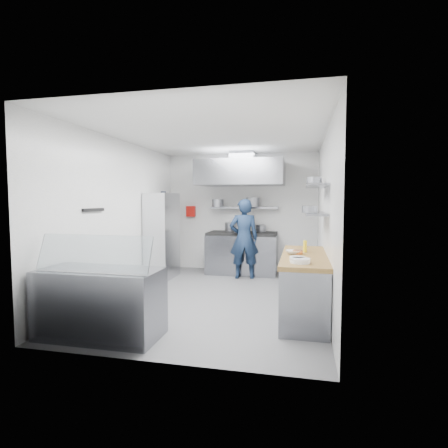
% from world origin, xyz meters
% --- Properties ---
extents(floor, '(5.00, 5.00, 0.00)m').
position_xyz_m(floor, '(0.00, 0.00, 0.00)').
color(floor, '#4C4C4E').
rests_on(floor, ground).
extents(ceiling, '(5.00, 5.00, 0.00)m').
position_xyz_m(ceiling, '(0.00, 0.00, 2.80)').
color(ceiling, silver).
rests_on(ceiling, wall_back).
extents(wall_back, '(3.60, 2.80, 0.02)m').
position_xyz_m(wall_back, '(0.00, 2.50, 1.40)').
color(wall_back, white).
rests_on(wall_back, floor).
extents(wall_front, '(3.60, 2.80, 0.02)m').
position_xyz_m(wall_front, '(0.00, -2.50, 1.40)').
color(wall_front, white).
rests_on(wall_front, floor).
extents(wall_left, '(2.80, 5.00, 0.02)m').
position_xyz_m(wall_left, '(-1.80, 0.00, 1.40)').
color(wall_left, white).
rests_on(wall_left, floor).
extents(wall_right, '(2.80, 5.00, 0.02)m').
position_xyz_m(wall_right, '(1.80, 0.00, 1.40)').
color(wall_right, white).
rests_on(wall_right, floor).
extents(gas_range, '(1.60, 0.80, 0.90)m').
position_xyz_m(gas_range, '(0.10, 2.10, 0.45)').
color(gas_range, gray).
rests_on(gas_range, floor).
extents(cooktop, '(1.57, 0.78, 0.06)m').
position_xyz_m(cooktop, '(0.10, 2.10, 0.93)').
color(cooktop, black).
rests_on(cooktop, gas_range).
extents(stock_pot_left, '(0.27, 0.27, 0.20)m').
position_xyz_m(stock_pot_left, '(-0.24, 2.40, 1.06)').
color(stock_pot_left, slate).
rests_on(stock_pot_left, cooktop).
extents(stock_pot_mid, '(0.37, 0.37, 0.24)m').
position_xyz_m(stock_pot_mid, '(0.12, 1.97, 1.08)').
color(stock_pot_mid, slate).
rests_on(stock_pot_mid, cooktop).
extents(stock_pot_right, '(0.25, 0.25, 0.16)m').
position_xyz_m(stock_pot_right, '(0.50, 2.34, 1.04)').
color(stock_pot_right, slate).
rests_on(stock_pot_right, cooktop).
extents(over_range_shelf, '(1.60, 0.30, 0.04)m').
position_xyz_m(over_range_shelf, '(0.10, 2.34, 1.52)').
color(over_range_shelf, gray).
rests_on(over_range_shelf, wall_back).
extents(shelf_pot_a, '(0.27, 0.27, 0.18)m').
position_xyz_m(shelf_pot_a, '(-0.48, 2.09, 1.63)').
color(shelf_pot_a, slate).
rests_on(shelf_pot_a, over_range_shelf).
extents(shelf_pot_b, '(0.32, 0.32, 0.22)m').
position_xyz_m(shelf_pot_b, '(0.31, 2.26, 1.65)').
color(shelf_pot_b, slate).
rests_on(shelf_pot_b, over_range_shelf).
extents(extractor_hood, '(1.90, 1.15, 0.55)m').
position_xyz_m(extractor_hood, '(0.10, 1.93, 2.30)').
color(extractor_hood, gray).
rests_on(extractor_hood, wall_back).
extents(hood_duct, '(0.55, 0.55, 0.24)m').
position_xyz_m(hood_duct, '(0.10, 2.15, 2.68)').
color(hood_duct, slate).
rests_on(hood_duct, extractor_hood).
extents(red_firebox, '(0.22, 0.10, 0.26)m').
position_xyz_m(red_firebox, '(-1.25, 2.44, 1.42)').
color(red_firebox, '#B9130E').
rests_on(red_firebox, wall_back).
extents(chef, '(0.71, 0.54, 1.73)m').
position_xyz_m(chef, '(0.22, 1.61, 0.86)').
color(chef, '#15253F').
rests_on(chef, floor).
extents(wire_rack, '(0.50, 0.90, 1.85)m').
position_xyz_m(wire_rack, '(-1.53, 1.27, 0.93)').
color(wire_rack, silver).
rests_on(wire_rack, floor).
extents(rack_bin_a, '(0.15, 0.19, 0.17)m').
position_xyz_m(rack_bin_a, '(-1.53, 1.03, 0.80)').
color(rack_bin_a, white).
rests_on(rack_bin_a, wire_rack).
extents(rack_bin_b, '(0.16, 0.20, 0.18)m').
position_xyz_m(rack_bin_b, '(-1.53, 1.39, 1.30)').
color(rack_bin_b, yellow).
rests_on(rack_bin_b, wire_rack).
extents(rack_jar, '(0.12, 0.12, 0.18)m').
position_xyz_m(rack_jar, '(-1.48, 1.24, 1.80)').
color(rack_jar, black).
rests_on(rack_jar, wire_rack).
extents(knife_strip, '(0.04, 0.55, 0.05)m').
position_xyz_m(knife_strip, '(-1.78, -0.90, 1.55)').
color(knife_strip, black).
rests_on(knife_strip, wall_left).
extents(prep_counter_base, '(0.62, 2.00, 0.84)m').
position_xyz_m(prep_counter_base, '(1.48, -0.60, 0.42)').
color(prep_counter_base, gray).
rests_on(prep_counter_base, floor).
extents(prep_counter_top, '(0.65, 2.04, 0.06)m').
position_xyz_m(prep_counter_top, '(1.48, -0.60, 0.87)').
color(prep_counter_top, olive).
rests_on(prep_counter_top, prep_counter_base).
extents(plate_stack_a, '(0.25, 0.25, 0.06)m').
position_xyz_m(plate_stack_a, '(1.42, -1.29, 0.93)').
color(plate_stack_a, white).
rests_on(plate_stack_a, prep_counter_top).
extents(plate_stack_b, '(0.20, 0.20, 0.06)m').
position_xyz_m(plate_stack_b, '(1.38, -1.16, 0.93)').
color(plate_stack_b, white).
rests_on(plate_stack_b, prep_counter_top).
extents(copper_pan, '(0.15, 0.15, 0.06)m').
position_xyz_m(copper_pan, '(1.38, -0.54, 0.93)').
color(copper_pan, orange).
rests_on(copper_pan, prep_counter_top).
extents(squeeze_bottle, '(0.06, 0.06, 0.18)m').
position_xyz_m(squeeze_bottle, '(1.49, -0.33, 0.99)').
color(squeeze_bottle, yellow).
rests_on(squeeze_bottle, prep_counter_top).
extents(mixing_bowl, '(0.23, 0.23, 0.05)m').
position_xyz_m(mixing_bowl, '(1.31, -0.55, 0.93)').
color(mixing_bowl, white).
rests_on(mixing_bowl, prep_counter_top).
extents(wall_shelf_lower, '(0.30, 1.30, 0.04)m').
position_xyz_m(wall_shelf_lower, '(1.64, -0.30, 1.50)').
color(wall_shelf_lower, gray).
rests_on(wall_shelf_lower, wall_right).
extents(wall_shelf_upper, '(0.30, 1.30, 0.04)m').
position_xyz_m(wall_shelf_upper, '(1.64, -0.30, 1.92)').
color(wall_shelf_upper, gray).
rests_on(wall_shelf_upper, wall_right).
extents(shelf_pot_c, '(0.22, 0.22, 0.10)m').
position_xyz_m(shelf_pot_c, '(1.54, -0.58, 1.57)').
color(shelf_pot_c, slate).
rests_on(shelf_pot_c, wall_shelf_lower).
extents(shelf_pot_d, '(0.24, 0.24, 0.14)m').
position_xyz_m(shelf_pot_d, '(1.63, 0.15, 2.01)').
color(shelf_pot_d, slate).
rests_on(shelf_pot_d, wall_shelf_upper).
extents(display_case, '(1.50, 0.70, 0.85)m').
position_xyz_m(display_case, '(-1.00, -2.00, 0.42)').
color(display_case, gray).
rests_on(display_case, floor).
extents(display_glass, '(1.47, 0.19, 0.42)m').
position_xyz_m(display_glass, '(-1.00, -2.12, 1.07)').
color(display_glass, silver).
rests_on(display_glass, display_case).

